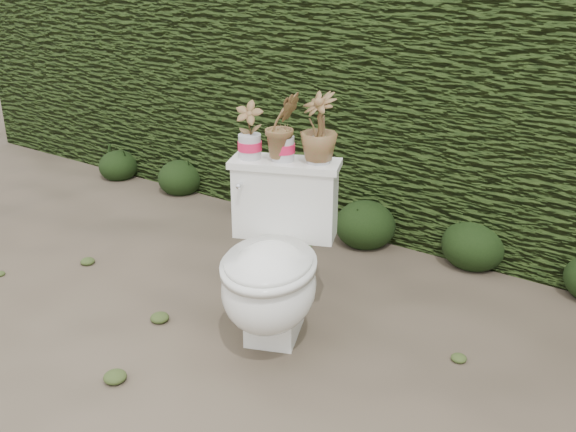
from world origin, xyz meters
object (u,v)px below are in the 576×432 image
Objects in this scene: potted_plant_left at (249,132)px; potted_plant_center at (283,128)px; toilet at (273,267)px; potted_plant_right at (319,130)px.

potted_plant_center reaches higher than potted_plant_left.
potted_plant_right reaches higher than toilet.
toilet is at bearing -124.61° from potted_plant_center.
potted_plant_right is at bearing 57.74° from toilet.
potted_plant_center is 0.98× the size of potted_plant_right.
toilet is at bearing -54.36° from potted_plant_left.
potted_plant_left is 0.16m from potted_plant_center.
potted_plant_center is at bearing 92.41° from toilet.
toilet is 0.64m from potted_plant_right.
potted_plant_right reaches higher than potted_plant_left.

